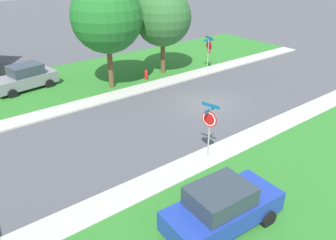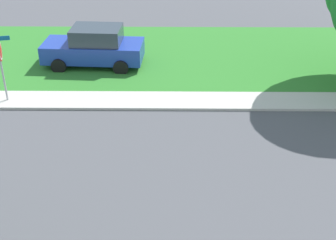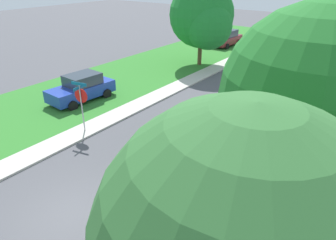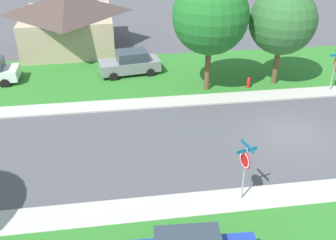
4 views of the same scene
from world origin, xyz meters
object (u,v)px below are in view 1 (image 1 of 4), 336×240
stop_sign_far_corner (209,122)px  fire_hydrant (146,75)px  tree_sidewalk_mid (107,19)px  tree_sidewalk_far (162,18)px  stop_sign_near_corner (209,48)px  car_grey_kerbside_mid (25,78)px  car_blue_across_road (222,207)px

stop_sign_far_corner → fire_hydrant: 11.42m
tree_sidewalk_mid → tree_sidewalk_far: (0.30, -4.81, -0.55)m
fire_hydrant → stop_sign_near_corner: bearing=-102.7°
tree_sidewalk_mid → fire_hydrant: (-0.49, -2.63, -4.32)m
tree_sidewalk_mid → car_grey_kerbside_mid: bearing=58.2°
car_grey_kerbside_mid → tree_sidewalk_far: bearing=-106.1°
car_grey_kerbside_mid → tree_sidewalk_mid: size_ratio=0.62×
tree_sidewalk_far → car_blue_across_road: bearing=149.4°
stop_sign_far_corner → car_grey_kerbside_mid: stop_sign_far_corner is taller
car_grey_kerbside_mid → stop_sign_near_corner: bearing=-110.4°
stop_sign_near_corner → stop_sign_far_corner: (-9.45, 9.16, 0.01)m
car_grey_kerbside_mid → fire_hydrant: 8.52m
stop_sign_near_corner → tree_sidewalk_mid: size_ratio=0.38×
car_blue_across_road → tree_sidewalk_far: size_ratio=0.68×
fire_hydrant → tree_sidewalk_far: bearing=-70.1°
stop_sign_far_corner → car_grey_kerbside_mid: size_ratio=0.61×
car_blue_across_road → tree_sidewalk_far: (14.97, -8.86, 3.33)m
tree_sidewalk_mid → stop_sign_near_corner: bearing=-102.0°
car_blue_across_road → fire_hydrant: car_blue_across_road is taller
fire_hydrant → stop_sign_far_corner: bearing=159.8°
car_grey_kerbside_mid → tree_sidewalk_far: (-2.84, -9.88, 3.33)m
stop_sign_near_corner → car_blue_across_road: bearing=137.4°
stop_sign_near_corner → car_grey_kerbside_mid: 13.85m
stop_sign_far_corner → fire_hydrant: stop_sign_far_corner is taller
stop_sign_near_corner → stop_sign_far_corner: same height
car_blue_across_road → tree_sidewalk_far: 17.71m
tree_sidewalk_far → fire_hydrant: (-0.79, 2.18, -3.77)m
car_grey_kerbside_mid → tree_sidewalk_far: size_ratio=0.69×
car_grey_kerbside_mid → car_blue_across_road: 17.84m
car_grey_kerbside_mid → fire_hydrant: car_grey_kerbside_mid is taller
tree_sidewalk_mid → fire_hydrant: bearing=-100.6°
stop_sign_far_corner → tree_sidewalk_mid: tree_sidewalk_mid is taller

